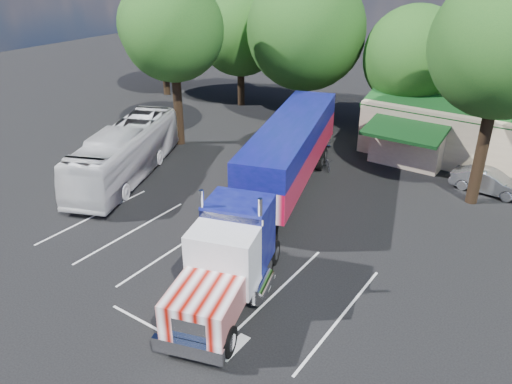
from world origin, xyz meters
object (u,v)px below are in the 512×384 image
Objects in this scene: tour_bus at (125,153)px; bicycle at (328,164)px; silver_sedan at (489,182)px; woman at (204,242)px; semi_truck at (278,169)px.

bicycle is at bearing 16.34° from tour_bus.
tour_bus reaches higher than silver_sedan.
woman is at bearing -46.89° from tour_bus.
silver_sedan is at bearing 5.38° from tour_bus.
semi_truck is 6.51m from woman.
woman reaches higher than silver_sedan.
bicycle is 0.13× the size of tour_bus.
semi_truck is 5.08× the size of silver_sedan.
woman is at bearing -111.41° from semi_truck.
semi_truck is 11.43m from tour_bus.
semi_truck is 13.86× the size of bicycle.
tour_bus is 2.76× the size of silver_sedan.
tour_bus is at bearing 170.19° from semi_truck.
bicycle is 10.51m from silver_sedan.
woman is 1.06× the size of bicycle.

